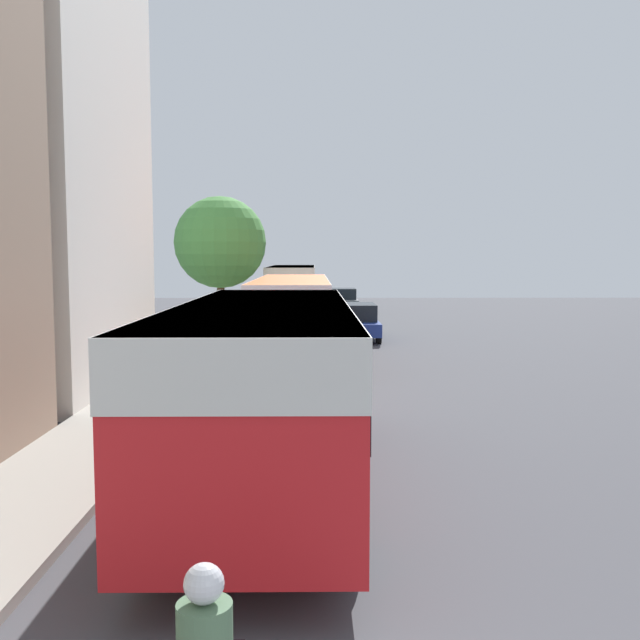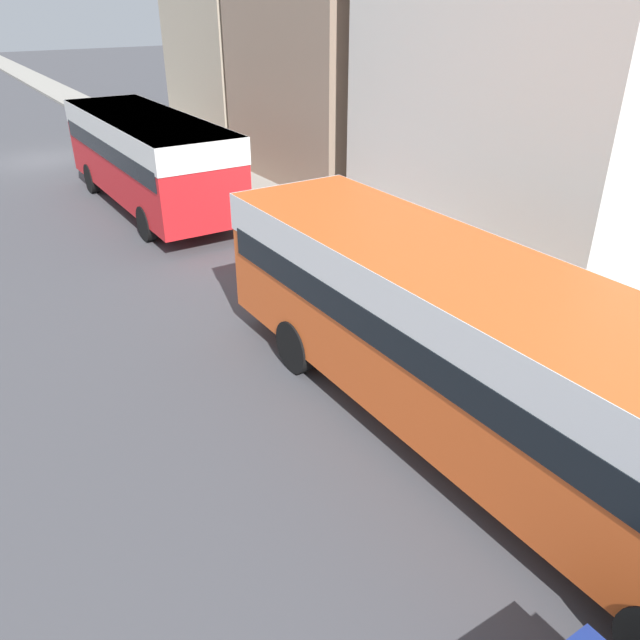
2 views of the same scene
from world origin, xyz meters
name	(u,v)px [view 2 (image 2 of 2)]	position (x,y,z in m)	size (l,w,h in m)	color
ground_plane	(44,160)	(0.00, 0.00, 0.00)	(120.00, 120.00, 0.00)	#47474C
sidewalk	(160,144)	(-5.10, 0.00, 0.07)	(2.20, 120.00, 0.15)	#9E998E
building_corner	(251,45)	(-9.12, 1.77, 4.22)	(5.84, 6.23, 8.44)	#BCAD93
bus_lead	(147,149)	(-1.65, 8.90, 1.90)	(2.63, 9.31, 2.91)	red
bus_following	(496,347)	(-1.63, 23.50, 1.86)	(2.60, 11.54, 2.84)	#EA5B23
motorcycle_behind_lead	(94,149)	(-1.59, 2.19, 0.68)	(0.38, 2.24, 1.73)	black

